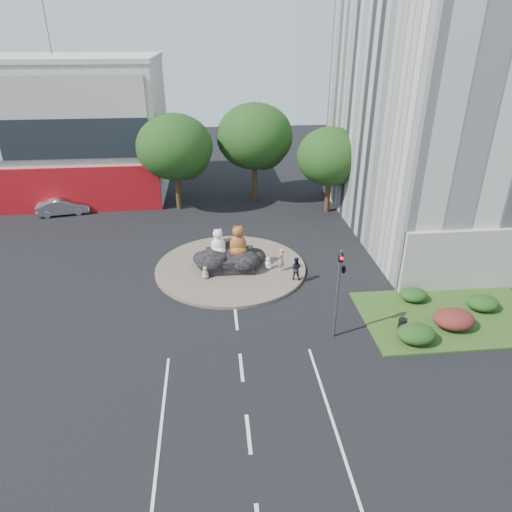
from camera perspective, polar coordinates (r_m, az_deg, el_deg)
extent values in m
plane|color=black|center=(22.36, -1.85, -13.74)|extent=(120.00, 120.00, 0.00)
cylinder|color=brown|center=(30.63, -3.19, -1.46)|extent=(10.00, 10.00, 0.20)
cube|color=silver|center=(48.87, -26.82, 13.84)|extent=(25.00, 12.00, 12.00)
cube|color=maroon|center=(44.32, -28.24, 7.03)|extent=(25.00, 0.30, 4.00)
cube|color=silver|center=(48.19, -28.41, 20.96)|extent=(25.20, 12.20, 0.40)
cylinder|color=#595B60|center=(49.08, -24.74, 24.91)|extent=(0.10, 0.10, 5.00)
cube|color=#2D4C19|center=(27.89, 23.27, -6.98)|extent=(10.00, 6.00, 0.12)
cylinder|color=#382314|center=(41.13, -9.74, 8.32)|extent=(0.44, 0.44, 3.74)
ellipsoid|color=#163510|center=(40.16, -10.14, 13.28)|extent=(6.46, 6.46, 5.49)
sphere|color=#163510|center=(40.79, -8.86, 12.35)|extent=(4.25, 4.25, 4.25)
sphere|color=#163510|center=(40.06, -11.12, 12.29)|extent=(3.74, 3.74, 3.74)
cylinder|color=#382314|center=(43.08, -0.16, 9.69)|extent=(0.44, 0.44, 3.96)
ellipsoid|color=#163510|center=(42.12, -0.17, 14.74)|extent=(6.84, 6.84, 5.81)
sphere|color=#163510|center=(42.88, 0.86, 13.72)|extent=(4.50, 4.50, 4.50)
sphere|color=#163510|center=(41.90, -1.11, 13.79)|extent=(3.96, 3.96, 3.96)
cylinder|color=#382314|center=(40.45, 8.97, 7.74)|extent=(0.44, 0.44, 3.30)
ellipsoid|color=#163510|center=(39.55, 9.31, 12.17)|extent=(5.70, 5.70, 4.84)
sphere|color=#163510|center=(40.41, 10.17, 11.31)|extent=(3.75, 3.75, 3.75)
sphere|color=#163510|center=(39.22, 8.35, 11.32)|extent=(3.30, 3.30, 3.30)
ellipsoid|color=#163510|center=(24.87, 19.40, -9.16)|extent=(2.00, 1.60, 0.90)
ellipsoid|color=#55161A|center=(26.65, 23.50, -7.24)|extent=(2.20, 1.76, 0.99)
ellipsoid|color=#163510|center=(29.00, 26.48, -5.27)|extent=(1.80, 1.44, 0.81)
ellipsoid|color=#163510|center=(28.37, 19.13, -4.61)|extent=(1.60, 1.28, 0.72)
cylinder|color=#595B60|center=(23.27, 10.12, -4.84)|extent=(0.14, 0.14, 5.00)
imported|color=black|center=(22.44, 10.46, -1.13)|extent=(0.21, 0.26, 1.30)
imported|color=black|center=(22.59, 10.91, -1.56)|extent=(0.26, 1.24, 0.50)
sphere|color=red|center=(22.09, 10.68, -0.31)|extent=(0.18, 0.18, 0.18)
cylinder|color=#595B60|center=(30.54, 22.06, 4.51)|extent=(0.18, 0.18, 8.00)
cylinder|color=#595B60|center=(28.95, 21.62, 11.83)|extent=(2.00, 0.12, 0.12)
cube|color=silver|center=(28.53, 19.76, 11.73)|extent=(0.50, 0.22, 0.12)
imported|color=#CE8598|center=(29.76, 3.16, -0.43)|extent=(0.67, 0.66, 1.56)
imported|color=black|center=(28.76, 4.97, -1.55)|extent=(0.89, 0.79, 1.53)
imported|color=#94989B|center=(42.97, -22.96, 5.74)|extent=(4.53, 2.27, 1.43)
cylinder|color=black|center=(25.64, 17.83, -8.10)|extent=(0.57, 0.57, 0.62)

